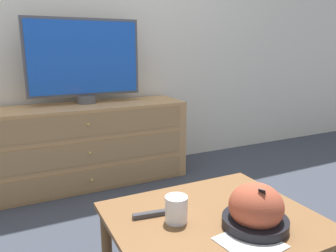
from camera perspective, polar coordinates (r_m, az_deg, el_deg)
The scene contains 9 objects.
ground_plane at distance 2.89m, azimuth -13.75°, elevation -7.59°, with size 12.00×12.00×0.00m, color #383D47.
wall_back at distance 2.75m, azimuth -15.45°, elevation 18.84°, with size 12.00×0.05×2.60m.
dresser at distance 2.56m, azimuth -14.53°, elevation -3.24°, with size 1.55×0.44×0.61m.
tv at distance 2.55m, azimuth -14.41°, elevation 11.12°, with size 0.84×0.14×0.62m.
coffee_table at distance 1.32m, azimuth 7.98°, elevation -17.59°, with size 0.76×0.65×0.39m.
takeout_bowl at distance 1.23m, azimuth 15.03°, elevation -13.98°, with size 0.23×0.23×0.17m.
drink_cup at distance 1.24m, azimuth 1.45°, elevation -14.50°, with size 0.08×0.08×0.10m.
napkin at distance 1.17m, azimuth 14.07°, elevation -19.11°, with size 0.20×0.20×0.00m.
remote_control at distance 1.29m, azimuth -2.94°, elevation -15.09°, with size 0.15×0.04×0.02m.
Camera 1 is at (-0.55, -2.65, 1.02)m, focal length 35.00 mm.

